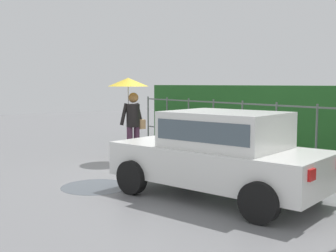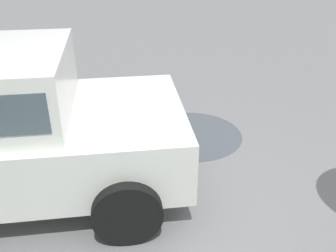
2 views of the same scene
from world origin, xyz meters
TOP-DOWN VIEW (x-y plane):
  - ground_plane at (0.00, 0.00)m, footprint 40.00×40.00m
  - car at (2.14, -0.63)m, footprint 3.99×2.56m
  - pedestrian at (-1.87, -0.03)m, footprint 1.04×1.04m
  - fence_section at (0.56, 2.68)m, footprint 11.55×0.05m
  - hedge_row at (0.56, 3.73)m, footprint 12.50×0.90m
  - puddle_near at (0.21, -2.04)m, footprint 1.31×1.31m

SIDE VIEW (x-z plane):
  - ground_plane at x=0.00m, z-range 0.00..0.00m
  - puddle_near at x=0.21m, z-range 0.00..0.00m
  - car at x=2.14m, z-range 0.06..1.54m
  - fence_section at x=0.56m, z-range 0.07..1.57m
  - hedge_row at x=0.56m, z-range 0.00..1.90m
  - pedestrian at x=-1.87m, z-range 0.54..2.64m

